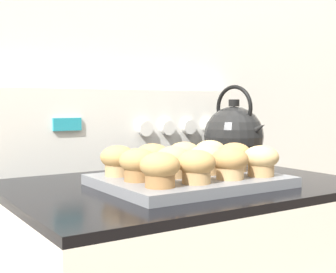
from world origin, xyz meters
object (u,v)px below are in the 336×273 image
muffin_r2_c0 (118,160)px  muffin_r2_c1 (153,157)px  muffin_pan (189,181)px  muffin_r1_c0 (138,164)px  muffin_r1_c2 (206,159)px  muffin_r1_c1 (173,161)px  muffin_r1_c3 (235,156)px  muffin_r0_c1 (196,166)px  muffin_r0_c3 (261,160)px  muffin_r2_c2 (184,155)px  muffin_r0_c2 (230,162)px  tea_kettle (234,135)px  muffin_r2_c3 (210,153)px  muffin_r0_c0 (160,169)px

muffin_r2_c0 → muffin_r2_c1: size_ratio=1.00×
muffin_pan → muffin_r2_c0: (-0.13, 0.09, 0.05)m
muffin_pan → muffin_r1_c0: bearing=179.3°
muffin_r1_c2 → muffin_r1_c1: bearing=178.2°
muffin_pan → muffin_r1_c3: (0.13, 0.00, 0.05)m
muffin_r0_c1 → muffin_r1_c2: same height
muffin_pan → muffin_r0_c3: (0.13, -0.09, 0.05)m
muffin_r1_c2 → muffin_r2_c2: size_ratio=1.00×
muffin_r0_c1 → muffin_r0_c2: same height
muffin_r1_c2 → muffin_r2_c1: size_ratio=1.00×
muffin_r2_c1 → tea_kettle: 0.36m
muffin_r0_c1 → muffin_r0_c2: 0.09m
muffin_r1_c2 → muffin_r2_c3: size_ratio=1.00×
muffin_r0_c0 → muffin_r2_c2: size_ratio=1.00×
muffin_r0_c1 → muffin_r2_c0: bearing=116.5°
muffin_r2_c3 → tea_kettle: 0.20m
muffin_r0_c2 → muffin_r0_c3: 0.08m
muffin_r0_c3 → muffin_r2_c0: same height
muffin_r0_c3 → muffin_r2_c0: bearing=146.3°
muffin_r0_c3 → muffin_r1_c2: size_ratio=1.00×
muffin_r0_c3 → muffin_r2_c3: size_ratio=1.00×
muffin_r0_c3 → tea_kettle: size_ratio=0.33×
muffin_r2_c1 → muffin_r2_c3: same height
muffin_r0_c0 → muffin_r0_c1: same height
muffin_r0_c3 → muffin_r2_c2: 0.19m
muffin_r2_c3 → tea_kettle: size_ratio=0.33×
muffin_r0_c2 → muffin_r1_c2: same height
muffin_r0_c3 → muffin_r1_c1: same height
muffin_r0_c2 → muffin_r2_c3: size_ratio=1.00×
muffin_pan → muffin_r1_c3: 0.14m
muffin_r2_c2 → muffin_r1_c1: bearing=-136.8°
muffin_r0_c3 → muffin_r1_c3: size_ratio=1.00×
muffin_r1_c0 → muffin_r2_c0: size_ratio=1.00×
muffin_r1_c2 → muffin_r0_c3: bearing=-45.7°
muffin_r1_c2 → muffin_pan: bearing=177.3°
muffin_r0_c3 → tea_kettle: 0.33m
muffin_pan → muffin_r1_c0: (-0.13, 0.00, 0.05)m
muffin_r1_c2 → tea_kettle: 0.32m
muffin_r0_c3 → tea_kettle: tea_kettle is taller
muffin_r1_c3 → tea_kettle: tea_kettle is taller
muffin_r0_c3 → muffin_r2_c2: (-0.08, 0.17, 0.00)m
muffin_r0_c3 → muffin_r1_c3: same height
muffin_pan → muffin_r1_c2: muffin_r1_c2 is taller
muffin_r1_c1 → muffin_r2_c0: 0.12m
muffin_r0_c0 → muffin_r0_c1: bearing=-1.9°
muffin_r1_c1 → muffin_r1_c2: bearing=-1.8°
muffin_pan → muffin_r1_c2: 0.06m
muffin_r0_c2 → muffin_r0_c1: bearing=-177.5°
muffin_r2_c0 → muffin_r2_c3: 0.26m
muffin_r0_c1 → muffin_r2_c0: size_ratio=1.00×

